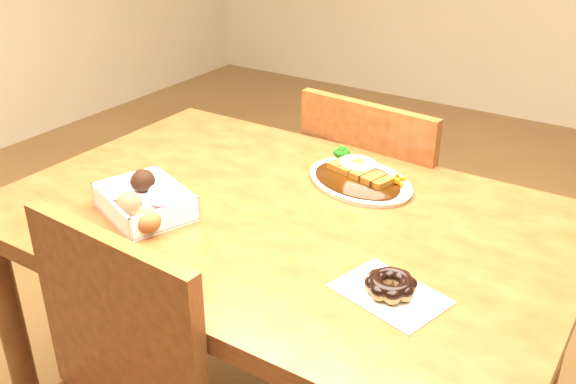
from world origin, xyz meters
The scene contains 5 objects.
table centered at (0.00, 0.00, 0.65)m, with size 1.20×0.80×0.75m.
chair_far centered at (0.00, 0.54, 0.48)m, with size 0.46×0.46×0.87m.
katsu_curry_plate centered at (0.07, 0.21, 0.76)m, with size 0.31×0.27×0.05m.
donut_box centered at (-0.24, -0.16, 0.78)m, with size 0.24×0.21×0.06m.
pon_de_ring centered at (0.32, -0.15, 0.77)m, with size 0.21×0.17×0.03m.
Camera 1 is at (0.66, -1.00, 1.40)m, focal length 40.00 mm.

